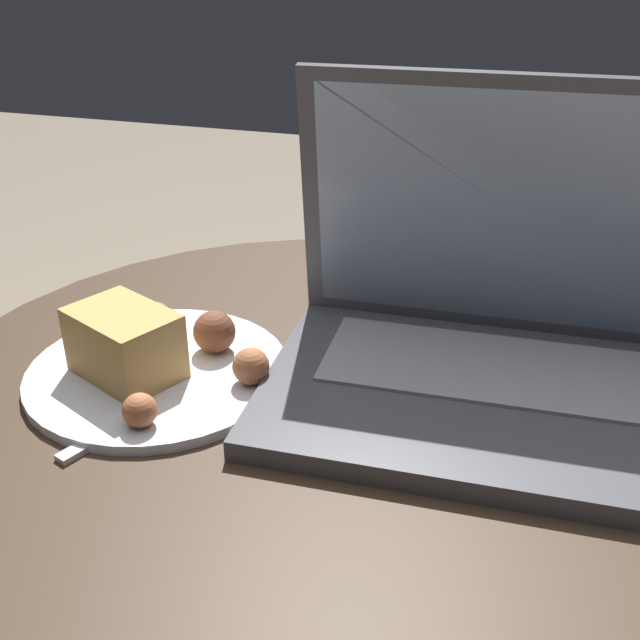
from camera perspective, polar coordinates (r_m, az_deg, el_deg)
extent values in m
cylinder|color=black|center=(0.82, 0.35, -21.93)|extent=(0.07, 0.07, 0.51)
cylinder|color=#38281C|center=(0.64, 0.41, -6.40)|extent=(0.73, 0.73, 0.02)
cube|color=white|center=(0.68, -10.12, -3.76)|extent=(0.20, 0.16, 0.00)
cube|color=#47474C|center=(0.63, 13.16, -6.06)|extent=(0.39, 0.26, 0.02)
cube|color=gray|center=(0.65, 13.43, -3.61)|extent=(0.30, 0.13, 0.00)
cube|color=#47474C|center=(0.67, 14.78, 7.86)|extent=(0.38, 0.06, 0.24)
cube|color=silver|center=(0.66, 14.77, 7.74)|extent=(0.35, 0.05, 0.21)
cylinder|color=gold|center=(0.79, 3.86, 8.73)|extent=(0.06, 0.06, 0.19)
cylinder|color=white|center=(0.76, 4.14, 16.89)|extent=(0.06, 0.06, 0.04)
cylinder|color=silver|center=(0.68, -12.21, -3.88)|extent=(0.23, 0.23, 0.01)
cube|color=tan|center=(0.66, -14.65, -1.74)|extent=(0.11, 0.09, 0.06)
sphere|color=#9E5B38|center=(0.60, -13.57, -6.70)|extent=(0.03, 0.03, 0.03)
sphere|color=#9E5B38|center=(0.63, -5.29, -3.53)|extent=(0.03, 0.03, 0.03)
sphere|color=brown|center=(0.68, -8.05, -0.89)|extent=(0.04, 0.04, 0.04)
sphere|color=#9E5B38|center=(0.74, -12.31, 0.37)|extent=(0.03, 0.03, 0.03)
cube|color=#B2B2B7|center=(0.62, -14.76, -7.70)|extent=(0.05, 0.11, 0.00)
cube|color=#B2B2B7|center=(0.66, -9.05, -4.55)|extent=(0.04, 0.06, 0.00)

